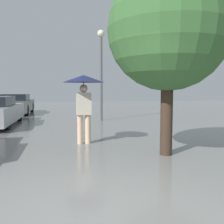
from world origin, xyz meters
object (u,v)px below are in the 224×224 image
object	(u,v)px
parked_car_farthest	(16,104)
tree	(168,30)
pedestrian	(84,88)
street_lamp	(101,61)

from	to	relation	value
parked_car_farthest	tree	size ratio (longest dim) A/B	1.01
tree	parked_car_farthest	bearing A→B (deg)	114.63
pedestrian	street_lamp	world-z (taller)	street_lamp
pedestrian	street_lamp	bearing A→B (deg)	76.00
pedestrian	tree	xyz separation A→B (m)	(1.74, -1.57, 1.27)
pedestrian	tree	bearing A→B (deg)	-41.98
tree	street_lamp	bearing A→B (deg)	93.64
street_lamp	parked_car_farthest	bearing A→B (deg)	136.87
pedestrian	street_lamp	distance (m)	5.57
pedestrian	street_lamp	size ratio (longest dim) A/B	0.43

